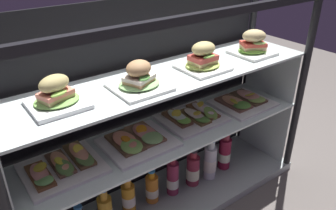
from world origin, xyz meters
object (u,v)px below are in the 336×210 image
at_px(open_sandwich_tray_right_of_center, 63,166).
at_px(open_sandwich_tray_left_of_center, 192,116).
at_px(open_sandwich_tray_mid_left, 137,140).
at_px(plated_roll_sandwich_center, 203,59).
at_px(juice_bottle_back_center, 129,198).
at_px(juice_bottle_front_right_end, 152,188).
at_px(juice_bottle_front_second, 193,170).
at_px(open_sandwich_tray_far_left, 243,101).
at_px(plated_roll_sandwich_left_of_center, 253,45).
at_px(plated_roll_sandwich_right_of_center, 139,79).
at_px(juice_bottle_front_middle, 210,162).
at_px(plated_roll_sandwich_near_right_corner, 56,96).
at_px(juice_bottle_back_left, 225,153).
at_px(juice_bottle_near_post, 173,178).

height_order(open_sandwich_tray_right_of_center, open_sandwich_tray_left_of_center, open_sandwich_tray_right_of_center).
xyz_separation_m(open_sandwich_tray_mid_left, open_sandwich_tray_left_of_center, (0.33, 0.02, 0.00)).
bearing_deg(plated_roll_sandwich_center, juice_bottle_back_center, 170.85).
xyz_separation_m(juice_bottle_front_right_end, juice_bottle_front_second, (0.25, -0.02, 0.01)).
distance_m(open_sandwich_tray_right_of_center, open_sandwich_tray_far_left, 0.99).
bearing_deg(juice_bottle_front_second, open_sandwich_tray_far_left, -2.53).
bearing_deg(open_sandwich_tray_left_of_center, plated_roll_sandwich_left_of_center, -9.68).
height_order(plated_roll_sandwich_right_of_center, juice_bottle_back_center, plated_roll_sandwich_right_of_center).
relative_size(open_sandwich_tray_left_of_center, open_sandwich_tray_far_left, 1.00).
bearing_deg(plated_roll_sandwich_left_of_center, juice_bottle_back_center, 175.48).
relative_size(open_sandwich_tray_left_of_center, juice_bottle_front_middle, 1.21).
distance_m(plated_roll_sandwich_right_of_center, open_sandwich_tray_right_of_center, 0.45).
bearing_deg(plated_roll_sandwich_near_right_corner, juice_bottle_front_right_end, 4.23).
distance_m(plated_roll_sandwich_near_right_corner, open_sandwich_tray_right_of_center, 0.31).
xyz_separation_m(open_sandwich_tray_left_of_center, juice_bottle_back_left, (0.24, -0.02, -0.31)).
xyz_separation_m(plated_roll_sandwich_left_of_center, juice_bottle_front_middle, (-0.22, 0.02, -0.62)).
bearing_deg(open_sandwich_tray_far_left, open_sandwich_tray_left_of_center, 173.98).
height_order(juice_bottle_back_center, juice_bottle_back_left, juice_bottle_back_left).
height_order(plated_roll_sandwich_right_of_center, juice_bottle_front_second, plated_roll_sandwich_right_of_center).
relative_size(open_sandwich_tray_right_of_center, juice_bottle_front_second, 1.34).
bearing_deg(open_sandwich_tray_far_left, juice_bottle_front_second, 177.47).
height_order(open_sandwich_tray_mid_left, juice_bottle_back_center, open_sandwich_tray_mid_left).
xyz_separation_m(open_sandwich_tray_right_of_center, juice_bottle_front_second, (0.66, -0.02, -0.32)).
bearing_deg(juice_bottle_back_center, juice_bottle_back_left, -1.72).
bearing_deg(juice_bottle_back_center, open_sandwich_tray_left_of_center, -0.05).
xyz_separation_m(juice_bottle_back_center, juice_bottle_near_post, (0.25, -0.01, 0.01)).
xyz_separation_m(juice_bottle_front_right_end, juice_bottle_front_middle, (0.36, -0.03, 0.03)).
bearing_deg(open_sandwich_tray_mid_left, open_sandwich_tray_left_of_center, 3.49).
distance_m(open_sandwich_tray_mid_left, juice_bottle_back_center, 0.32).
distance_m(plated_roll_sandwich_left_of_center, open_sandwich_tray_right_of_center, 1.04).
relative_size(plated_roll_sandwich_left_of_center, open_sandwich_tray_mid_left, 0.61).
xyz_separation_m(plated_roll_sandwich_right_of_center, open_sandwich_tray_left_of_center, (0.34, 0.07, -0.31)).
distance_m(plated_roll_sandwich_near_right_corner, open_sandwich_tray_far_left, 1.02).
xyz_separation_m(plated_roll_sandwich_near_right_corner, juice_bottle_front_right_end, (0.40, 0.03, -0.64)).
height_order(plated_roll_sandwich_center, juice_bottle_back_left, plated_roll_sandwich_center).
distance_m(plated_roll_sandwich_left_of_center, juice_bottle_near_post, 0.78).
relative_size(plated_roll_sandwich_right_of_center, plated_roll_sandwich_center, 1.06).
distance_m(plated_roll_sandwich_right_of_center, juice_bottle_back_center, 0.63).
xyz_separation_m(open_sandwich_tray_far_left, juice_bottle_front_middle, (-0.21, 0.00, -0.31)).
xyz_separation_m(open_sandwich_tray_right_of_center, juice_bottle_front_middle, (0.77, -0.03, -0.31)).
relative_size(plated_roll_sandwich_left_of_center, juice_bottle_front_right_end, 0.95).
relative_size(plated_roll_sandwich_left_of_center, juice_bottle_near_post, 0.76).
bearing_deg(plated_roll_sandwich_right_of_center, juice_bottle_front_middle, 4.72).
relative_size(plated_roll_sandwich_near_right_corner, juice_bottle_front_right_end, 0.99).
relative_size(plated_roll_sandwich_left_of_center, juice_bottle_front_middle, 0.74).
xyz_separation_m(open_sandwich_tray_mid_left, juice_bottle_back_left, (0.57, 0.00, -0.31)).
height_order(juice_bottle_back_center, juice_bottle_near_post, juice_bottle_near_post).
bearing_deg(plated_roll_sandwich_near_right_corner, open_sandwich_tray_far_left, -0.38).
distance_m(open_sandwich_tray_mid_left, open_sandwich_tray_far_left, 0.66).
bearing_deg(juice_bottle_near_post, plated_roll_sandwich_right_of_center, -165.02).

